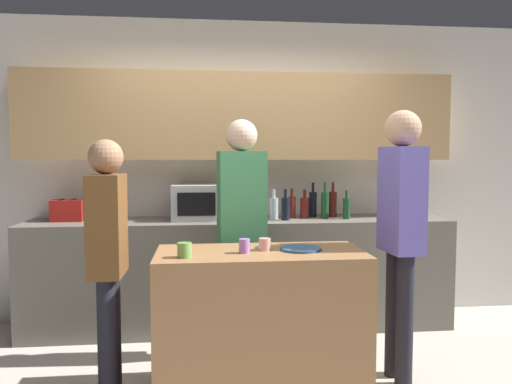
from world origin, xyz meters
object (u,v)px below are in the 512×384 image
(bottle_2, at_px, (292,207))
(cup_0, at_px, (244,246))
(bottle_7, at_px, (346,208))
(person_right, at_px, (401,220))
(bottle_5, at_px, (325,205))
(person_center, at_px, (242,216))
(potted_plant, at_px, (393,195))
(plate_on_island, at_px, (301,249))
(toaster, at_px, (68,210))
(bottle_1, at_px, (285,208))
(bottle_6, at_px, (333,204))
(bottle_3, at_px, (305,207))
(microwave, at_px, (203,202))
(cup_1, at_px, (265,244))
(bottle_4, at_px, (313,204))
(bottle_0, at_px, (274,208))
(cup_2, at_px, (184,250))

(bottle_2, xyz_separation_m, cup_0, (-0.53, -1.31, -0.10))
(bottle_7, xyz_separation_m, person_right, (0.03, -1.11, 0.04))
(bottle_5, height_order, person_center, person_center)
(potted_plant, distance_m, plate_on_island, 1.68)
(bottle_5, height_order, plate_on_island, bottle_5)
(toaster, distance_m, bottle_2, 1.90)
(toaster, bearing_deg, bottle_1, -4.10)
(potted_plant, height_order, bottle_7, potted_plant)
(bottle_6, relative_size, person_right, 0.18)
(bottle_7, bearing_deg, cup_0, -129.36)
(bottle_3, distance_m, bottle_6, 0.28)
(microwave, height_order, cup_1, microwave)
(bottle_1, height_order, bottle_2, bottle_1)
(bottle_3, relative_size, bottle_7, 1.00)
(toaster, distance_m, bottle_5, 2.19)
(bottle_4, height_order, cup_1, bottle_4)
(plate_on_island, bearing_deg, bottle_7, 61.19)
(bottle_0, bearing_deg, bottle_3, 6.70)
(bottle_0, height_order, bottle_2, bottle_2)
(bottle_5, distance_m, cup_0, 1.51)
(bottle_5, bearing_deg, bottle_4, 123.57)
(cup_1, distance_m, person_center, 0.56)
(bottle_0, distance_m, cup_0, 1.33)
(bottle_0, xyz_separation_m, bottle_3, (0.28, 0.03, -0.00))
(bottle_0, height_order, bottle_6, bottle_6)
(cup_1, bearing_deg, bottle_0, 79.16)
(bottle_2, xyz_separation_m, cup_2, (-0.89, -1.41, -0.10))
(microwave, bearing_deg, bottle_1, -10.45)
(bottle_6, height_order, cup_1, bottle_6)
(toaster, distance_m, bottle_4, 2.11)
(bottle_5, xyz_separation_m, person_center, (-0.78, -0.65, -0.01))
(bottle_5, xyz_separation_m, cup_0, (-0.82, -1.27, -0.12))
(bottle_3, bearing_deg, bottle_0, -173.30)
(bottle_0, relative_size, bottle_5, 0.81)
(bottle_4, relative_size, bottle_5, 0.97)
(plate_on_island, distance_m, cup_2, 0.74)
(bottle_0, xyz_separation_m, cup_0, (-0.36, -1.27, -0.10))
(person_right, bearing_deg, potted_plant, -22.33)
(bottle_6, height_order, cup_2, bottle_6)
(bottle_4, distance_m, cup_2, 1.85)
(microwave, distance_m, bottle_7, 1.25)
(bottle_4, xyz_separation_m, cup_1, (-0.60, -1.31, -0.12))
(bottle_4, bearing_deg, toaster, -178.12)
(bottle_0, xyz_separation_m, bottle_4, (0.37, 0.11, 0.02))
(toaster, bearing_deg, cup_1, -39.50)
(potted_plant, distance_m, bottle_2, 0.93)
(bottle_6, height_order, person_center, person_center)
(cup_0, distance_m, cup_2, 0.37)
(bottle_0, distance_m, person_center, 0.74)
(bottle_2, relative_size, bottle_4, 0.85)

